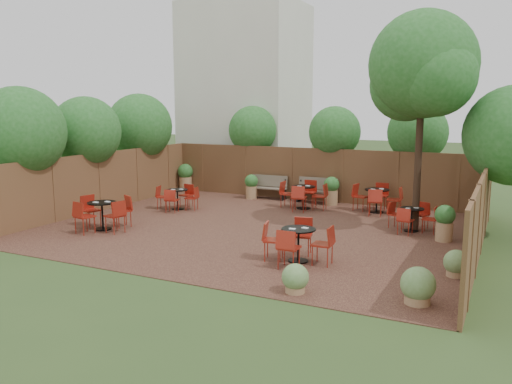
% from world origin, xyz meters
% --- Properties ---
extents(ground, '(80.00, 80.00, 0.00)m').
position_xyz_m(ground, '(0.00, 0.00, 0.00)').
color(ground, '#354F23').
rests_on(ground, ground).
extents(courtyard_paving, '(12.00, 10.00, 0.02)m').
position_xyz_m(courtyard_paving, '(0.00, 0.00, 0.01)').
color(courtyard_paving, '#311814').
rests_on(courtyard_paving, ground).
extents(fence_back, '(12.00, 0.08, 2.00)m').
position_xyz_m(fence_back, '(0.00, 5.00, 1.00)').
color(fence_back, brown).
rests_on(fence_back, ground).
extents(fence_left, '(0.08, 10.00, 2.00)m').
position_xyz_m(fence_left, '(-6.00, 0.00, 1.00)').
color(fence_left, brown).
rests_on(fence_left, ground).
extents(fence_right, '(0.08, 10.00, 2.00)m').
position_xyz_m(fence_right, '(6.00, 0.00, 1.00)').
color(fence_right, brown).
rests_on(fence_right, ground).
extents(neighbour_building, '(5.00, 4.00, 8.00)m').
position_xyz_m(neighbour_building, '(-4.50, 8.00, 4.00)').
color(neighbour_building, silver).
rests_on(neighbour_building, ground).
extents(overhang_foliage, '(15.99, 10.71, 2.70)m').
position_xyz_m(overhang_foliage, '(-1.99, 1.91, 2.73)').
color(overhang_foliage, '#22601F').
rests_on(overhang_foliage, ground).
extents(courtyard_tree, '(3.02, 2.96, 6.16)m').
position_xyz_m(courtyard_tree, '(4.17, 1.76, 4.51)').
color(courtyard_tree, black).
rests_on(courtyard_tree, courtyard_paving).
extents(park_bench_left, '(1.46, 0.48, 0.90)m').
position_xyz_m(park_bench_left, '(-1.79, 4.62, 0.48)').
color(park_bench_left, brown).
rests_on(park_bench_left, courtyard_paving).
extents(park_bench_right, '(1.50, 0.49, 0.93)m').
position_xyz_m(park_bench_right, '(0.18, 4.63, 0.50)').
color(park_bench_right, brown).
rests_on(park_bench_right, courtyard_paving).
extents(bistro_tables, '(9.67, 8.00, 0.94)m').
position_xyz_m(bistro_tables, '(0.12, 0.80, 0.47)').
color(bistro_tables, black).
rests_on(bistro_tables, courtyard_paving).
extents(planters, '(11.32, 4.44, 1.15)m').
position_xyz_m(planters, '(-1.11, 3.73, 0.58)').
color(planters, '#9D774E').
rests_on(planters, courtyard_paving).
extents(low_shrubs, '(3.23, 2.91, 0.69)m').
position_xyz_m(low_shrubs, '(4.73, -3.66, 0.32)').
color(low_shrubs, '#9D774E').
rests_on(low_shrubs, courtyard_paving).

